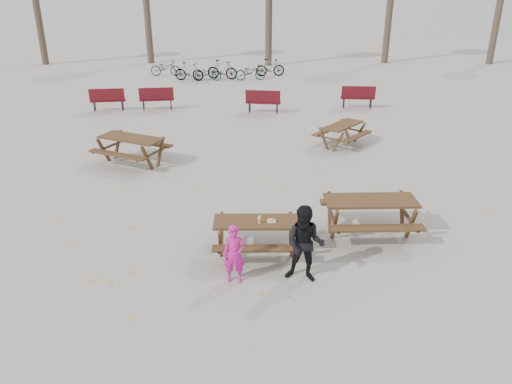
{
  "coord_description": "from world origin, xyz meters",
  "views": [
    {
      "loc": [
        -0.08,
        -9.37,
        5.52
      ],
      "look_at": [
        0.0,
        1.0,
        1.0
      ],
      "focal_mm": 35.0,
      "sensor_mm": 36.0,
      "label": 1
    }
  ],
  "objects_px": {
    "picnic_table_east": "(369,217)",
    "picnic_table_north": "(132,150)",
    "main_picnic_table": "(256,229)",
    "picnic_table_far": "(342,135)",
    "food_tray": "(271,221)",
    "soda_bottle": "(259,220)",
    "child": "(234,254)",
    "adult": "(305,244)"
  },
  "relations": [
    {
      "from": "adult",
      "to": "picnic_table_far",
      "type": "height_order",
      "value": "adult"
    },
    {
      "from": "child",
      "to": "picnic_table_east",
      "type": "distance_m",
      "value": 3.58
    },
    {
      "from": "adult",
      "to": "picnic_table_far",
      "type": "relative_size",
      "value": 0.9
    },
    {
      "from": "main_picnic_table",
      "to": "adult",
      "type": "relative_size",
      "value": 1.14
    },
    {
      "from": "main_picnic_table",
      "to": "picnic_table_north",
      "type": "distance_m",
      "value": 6.83
    },
    {
      "from": "main_picnic_table",
      "to": "picnic_table_far",
      "type": "bearing_deg",
      "value": 67.56
    },
    {
      "from": "soda_bottle",
      "to": "adult",
      "type": "distance_m",
      "value": 1.27
    },
    {
      "from": "food_tray",
      "to": "child",
      "type": "relative_size",
      "value": 0.15
    },
    {
      "from": "food_tray",
      "to": "picnic_table_east",
      "type": "distance_m",
      "value": 2.47
    },
    {
      "from": "picnic_table_east",
      "to": "picnic_table_north",
      "type": "xyz_separation_m",
      "value": [
        -6.48,
        4.78,
        -0.0
      ]
    },
    {
      "from": "picnic_table_north",
      "to": "picnic_table_far",
      "type": "relative_size",
      "value": 1.16
    },
    {
      "from": "soda_bottle",
      "to": "child",
      "type": "xyz_separation_m",
      "value": [
        -0.49,
        -0.98,
        -0.25
      ]
    },
    {
      "from": "main_picnic_table",
      "to": "child",
      "type": "height_order",
      "value": "child"
    },
    {
      "from": "picnic_table_east",
      "to": "picnic_table_north",
      "type": "distance_m",
      "value": 8.06
    },
    {
      "from": "adult",
      "to": "food_tray",
      "type": "bearing_deg",
      "value": 136.54
    },
    {
      "from": "child",
      "to": "picnic_table_north",
      "type": "relative_size",
      "value": 0.59
    },
    {
      "from": "soda_bottle",
      "to": "child",
      "type": "distance_m",
      "value": 1.13
    },
    {
      "from": "food_tray",
      "to": "picnic_table_north",
      "type": "xyz_separation_m",
      "value": [
        -4.2,
        5.67,
        -0.35
      ]
    },
    {
      "from": "main_picnic_table",
      "to": "picnic_table_north",
      "type": "height_order",
      "value": "picnic_table_north"
    },
    {
      "from": "food_tray",
      "to": "soda_bottle",
      "type": "xyz_separation_m",
      "value": [
        -0.25,
        -0.04,
        0.05
      ]
    },
    {
      "from": "picnic_table_north",
      "to": "food_tray",
      "type": "bearing_deg",
      "value": -27.33
    },
    {
      "from": "adult",
      "to": "picnic_table_east",
      "type": "bearing_deg",
      "value": 62.46
    },
    {
      "from": "main_picnic_table",
      "to": "picnic_table_far",
      "type": "distance_m",
      "value": 8.04
    },
    {
      "from": "main_picnic_table",
      "to": "picnic_table_east",
      "type": "distance_m",
      "value": 2.72
    },
    {
      "from": "food_tray",
      "to": "soda_bottle",
      "type": "height_order",
      "value": "soda_bottle"
    },
    {
      "from": "soda_bottle",
      "to": "child",
      "type": "bearing_deg",
      "value": -116.7
    },
    {
      "from": "picnic_table_north",
      "to": "main_picnic_table",
      "type": "bearing_deg",
      "value": -29.13
    },
    {
      "from": "picnic_table_east",
      "to": "picnic_table_north",
      "type": "height_order",
      "value": "picnic_table_east"
    },
    {
      "from": "soda_bottle",
      "to": "picnic_table_far",
      "type": "bearing_deg",
      "value": 68.25
    },
    {
      "from": "picnic_table_east",
      "to": "food_tray",
      "type": "bearing_deg",
      "value": -159.85
    },
    {
      "from": "child",
      "to": "picnic_table_north",
      "type": "xyz_separation_m",
      "value": [
        -3.46,
        6.69,
        -0.16
      ]
    },
    {
      "from": "picnic_table_east",
      "to": "picnic_table_north",
      "type": "bearing_deg",
      "value": 142.4
    },
    {
      "from": "main_picnic_table",
      "to": "child",
      "type": "xyz_separation_m",
      "value": [
        -0.43,
        -1.08,
        0.02
      ]
    },
    {
      "from": "soda_bottle",
      "to": "child",
      "type": "height_order",
      "value": "child"
    },
    {
      "from": "main_picnic_table",
      "to": "adult",
      "type": "distance_m",
      "value": 1.4
    },
    {
      "from": "main_picnic_table",
      "to": "soda_bottle",
      "type": "bearing_deg",
      "value": -57.81
    },
    {
      "from": "main_picnic_table",
      "to": "adult",
      "type": "bearing_deg",
      "value": -48.13
    },
    {
      "from": "food_tray",
      "to": "child",
      "type": "bearing_deg",
      "value": -126.1
    },
    {
      "from": "main_picnic_table",
      "to": "picnic_table_east",
      "type": "xyz_separation_m",
      "value": [
        2.59,
        0.83,
        -0.14
      ]
    },
    {
      "from": "picnic_table_north",
      "to": "picnic_table_far",
      "type": "bearing_deg",
      "value": 40.8
    },
    {
      "from": "picnic_table_east",
      "to": "child",
      "type": "bearing_deg",
      "value": -148.89
    },
    {
      "from": "food_tray",
      "to": "main_picnic_table",
      "type": "bearing_deg",
      "value": 168.6
    }
  ]
}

